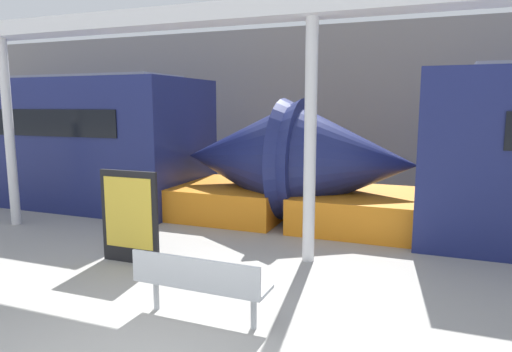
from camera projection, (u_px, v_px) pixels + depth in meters
station_wall at (355, 105)px, 14.44m from camera, size 56.00×0.20×5.00m
train_right at (36, 142)px, 12.32m from camera, size 14.76×2.93×3.20m
bench_near at (199, 280)px, 5.22m from camera, size 1.63×0.47×0.80m
poster_board at (129, 217)px, 7.16m from camera, size 1.02×0.07×1.48m
support_column_near at (310, 143)px, 7.08m from camera, size 0.19×0.19×3.79m
support_column_far at (9, 134)px, 9.33m from camera, size 0.19×0.19×3.79m
canopy_beam at (313, 7)px, 6.77m from camera, size 28.00×0.60×0.28m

